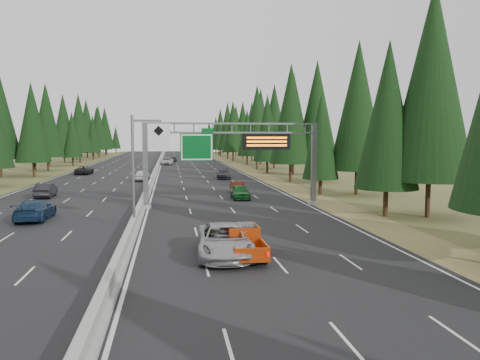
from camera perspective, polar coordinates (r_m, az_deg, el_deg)
name	(u,v)px	position (r m, az deg, el deg)	size (l,w,h in m)	color
road	(156,172)	(88.46, -10.21, 0.95)	(32.00, 260.00, 0.08)	black
shoulder_right	(250,171)	(89.73, 1.23, 1.09)	(3.60, 260.00, 0.06)	olive
shoulder_left	(56,173)	(90.72, -21.52, 0.77)	(3.60, 260.00, 0.06)	brown
median_barrier	(156,170)	(88.43, -10.21, 1.19)	(0.70, 260.00, 0.85)	gray
sign_gantry	(239,151)	(43.56, -0.14, 3.57)	(16.75, 0.98, 7.80)	slate
hov_sign_pole	(141,163)	(33.25, -11.92, 2.00)	(2.80, 0.50, 8.00)	slate
tree_row_right	(295,117)	(74.85, 6.67, 7.61)	(11.51, 240.84, 18.94)	black
tree_row_left	(8,118)	(80.29, -26.45, 6.74)	(11.72, 242.17, 18.69)	black
silver_minivan	(224,241)	(25.55, -1.91, -7.41)	(2.88, 6.25, 1.74)	#9E9EA2
red_pickup	(243,239)	(25.75, 0.41, -7.23)	(1.79, 5.00, 1.63)	black
car_ahead_green	(240,192)	(49.06, 0.00, -1.45)	(1.75, 4.35, 1.48)	#14591E
car_ahead_dkred	(238,188)	(54.06, -0.25, -0.92)	(1.38, 3.95, 1.30)	#641B0E
car_ahead_dkgrey	(224,174)	(72.93, -2.02, 0.74)	(2.07, 5.09, 1.48)	black
car_ahead_white	(167,161)	(111.62, -8.88, 2.29)	(2.72, 5.90, 1.64)	#B8B8B8
car_ahead_far	(173,159)	(123.58, -8.12, 2.51)	(1.58, 3.93, 1.34)	black
car_onc_near	(46,190)	(54.57, -22.60, -1.15)	(1.61, 4.63, 1.52)	black
car_onc_blue	(35,210)	(39.99, -23.72, -3.34)	(2.24, 5.52, 1.60)	navy
car_onc_white	(142,175)	(71.23, -11.80, 0.58)	(1.89, 4.69, 1.60)	silver
car_onc_far	(84,170)	(85.90, -18.46, 1.15)	(2.43, 5.28, 1.47)	black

